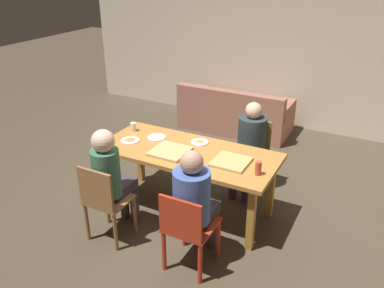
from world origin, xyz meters
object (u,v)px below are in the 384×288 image
Objects in this scene: dining_table at (188,158)px; plate_2 at (130,140)px; chair_2 at (253,151)px; drinking_glass_1 at (258,168)px; chair_1 at (187,228)px; person_0 at (111,174)px; pizza_box_0 at (231,162)px; plate_0 at (157,137)px; person_2 at (250,141)px; couch at (234,115)px; person_1 at (194,198)px; pizza_box_1 at (170,151)px; chair_0 at (104,200)px; drinking_glass_0 at (133,127)px; plate_1 at (200,142)px.

dining_table is 0.73m from plate_2.
plate_2 is (-1.18, -0.97, 0.30)m from chair_2.
chair_1 is at bearing -119.05° from drinking_glass_1.
person_0 is 1.24m from pizza_box_0.
plate_0 is at bearing 170.06° from pizza_box_0.
chair_2 is at bearing 62.74° from dining_table.
couch is at bearing 117.08° from person_2.
person_1 is 1.05× the size of person_2.
plate_2 is (-0.57, 0.05, -0.00)m from pizza_box_1.
person_1 reaches higher than chair_1.
dining_table is at bearing -15.36° from plate_0.
person_1 is 0.87m from pizza_box_1.
pizza_box_0 is at bearing 162.76° from drinking_glass_1.
couch is (0.07, 3.38, -0.22)m from chair_0.
drinking_glass_0 is at bearing -151.53° from chair_2.
chair_1 reaches higher than plate_1.
person_0 is 0.99m from chair_1.
person_2 reaches higher than plate_0.
person_1 is at bearing -96.22° from pizza_box_0.
chair_2 is (0.95, 1.63, -0.23)m from person_0.
drinking_glass_1 is at bearing 55.53° from person_1.
chair_1 reaches higher than plate_0.
chair_1 is at bearing -68.70° from plate_1.
plate_1 is 1.90× the size of drinking_glass_0.
person_0 is 5.61× the size of plate_2.
person_0 reaches higher than person_2.
chair_0 reaches higher than plate_0.
person_1 reaches higher than plate_2.
chair_1 is 3.90× the size of plate_0.
pizza_box_0 is at bearing -29.90° from plate_1.
chair_0 is at bearing -118.12° from chair_2.
person_2 is at bearing 35.16° from plate_2.
chair_0 is 6.29× the size of drinking_glass_1.
chair_2 is 4.31× the size of plate_1.
dining_table is at bearing 39.81° from pizza_box_1.
chair_2 is 1.25m from plate_0.
pizza_box_0 is 0.20× the size of couch.
person_2 reaches higher than chair_2.
plate_1 is at bearing 64.97° from pizza_box_1.
chair_0 is at bearing -118.96° from dining_table.
couch is at bearing 99.72° from dining_table.
person_2 is 1.45m from plate_2.
person_0 is 0.70m from plate_2.
pizza_box_1 is at bearing -172.98° from pizza_box_0.
pizza_box_0 is (0.54, -0.04, 0.10)m from dining_table.
chair_2 reaches higher than couch.
couch is at bearing 101.34° from plate_1.
plate_2 is (-1.18, -0.83, 0.10)m from person_2.
chair_0 is at bearing -89.86° from plate_0.
drinking_glass_0 is 1.75m from drinking_glass_1.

